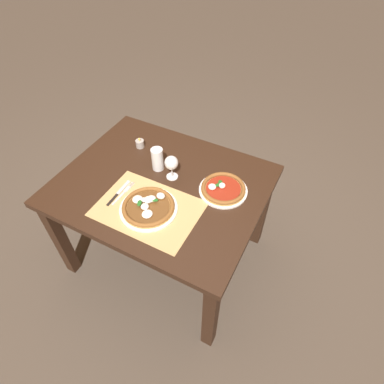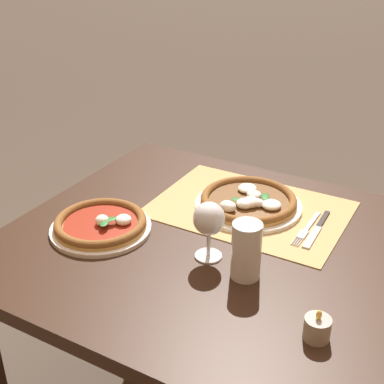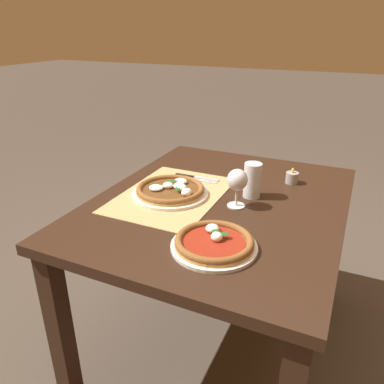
% 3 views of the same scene
% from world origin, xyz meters
% --- Properties ---
extents(dining_table, '(1.20, 0.97, 0.74)m').
position_xyz_m(dining_table, '(0.00, 0.00, 0.64)').
color(dining_table, black).
rests_on(dining_table, ground).
extents(paper_placemat, '(0.56, 0.39, 0.00)m').
position_xyz_m(paper_placemat, '(0.04, -0.20, 0.74)').
color(paper_placemat, tan).
rests_on(paper_placemat, dining_table).
extents(pizza_near, '(0.32, 0.32, 0.05)m').
position_xyz_m(pizza_near, '(0.04, -0.20, 0.76)').
color(pizza_near, silver).
rests_on(pizza_near, paper_placemat).
extents(pizza_far, '(0.28, 0.28, 0.05)m').
position_xyz_m(pizza_far, '(0.35, 0.11, 0.76)').
color(pizza_far, silver).
rests_on(pizza_far, dining_table).
extents(wine_glass, '(0.08, 0.08, 0.16)m').
position_xyz_m(wine_glass, '(0.03, 0.08, 0.85)').
color(wine_glass, silver).
rests_on(wine_glass, dining_table).
extents(pint_glass, '(0.07, 0.07, 0.15)m').
position_xyz_m(pint_glass, '(-0.08, 0.11, 0.81)').
color(pint_glass, silver).
rests_on(pint_glass, dining_table).
extents(fork, '(0.02, 0.20, 0.00)m').
position_xyz_m(fork, '(-0.15, -0.17, 0.75)').
color(fork, '#B7B7BC').
rests_on(fork, paper_placemat).
extents(knife, '(0.02, 0.22, 0.01)m').
position_xyz_m(knife, '(-0.17, -0.18, 0.75)').
color(knife, black).
rests_on(knife, paper_placemat).
extents(votive_candle, '(0.06, 0.06, 0.07)m').
position_xyz_m(votive_candle, '(-0.30, 0.23, 0.76)').
color(votive_candle, gray).
rests_on(votive_candle, dining_table).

